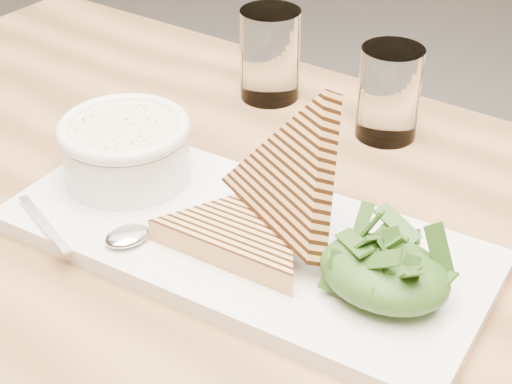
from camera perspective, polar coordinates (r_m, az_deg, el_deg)
The scene contains 14 objects.
table_top at distance 0.77m, azimuth -5.43°, elevation -3.21°, with size 1.12×0.75×0.04m, color #A97446.
table_leg_bl at distance 1.46m, azimuth -12.61°, elevation -1.37°, with size 0.06×0.06×0.68m, color #A97446.
platter at distance 0.72m, azimuth -0.88°, elevation -3.49°, with size 0.44×0.20×0.02m, color white.
soup_bowl at distance 0.79m, azimuth -9.38°, elevation 2.63°, with size 0.12×0.12×0.05m, color white.
soup at distance 0.77m, azimuth -9.59°, elevation 4.51°, with size 0.11×0.11×0.01m, color beige.
bowl_rim at distance 0.77m, azimuth -9.60°, elevation 4.64°, with size 0.13×0.13×0.01m, color white.
sandwich_flat at distance 0.69m, azimuth -0.88°, elevation -2.91°, with size 0.17×0.17×0.02m, color tan, non-canonical shape.
sandwich_lean at distance 0.68m, azimuth 2.53°, elevation 0.94°, with size 0.17×0.17×0.09m, color tan, non-canonical shape.
salad_base at distance 0.64m, azimuth 9.31°, elevation -5.84°, with size 0.11×0.09×0.04m, color black.
arugula_pile at distance 0.64m, azimuth 9.36°, elevation -5.43°, with size 0.11×0.10×0.05m, color #44732B, non-canonical shape.
spoon_bowl at distance 0.71m, azimuth -9.34°, elevation -3.17°, with size 0.03×0.04×0.01m, color silver.
spoon_handle at distance 0.74m, azimuth -15.15°, elevation -2.23°, with size 0.11×0.01×0.00m, color silver.
glass_near at distance 0.96m, azimuth 1.03°, elevation 9.96°, with size 0.07×0.07×0.11m, color white.
glass_far at distance 0.88m, azimuth 9.65°, elevation 7.11°, with size 0.07×0.07×0.11m, color white.
Camera 1 is at (0.22, -0.63, 1.17)m, focal length 55.00 mm.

